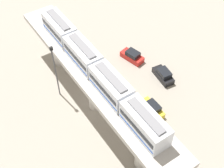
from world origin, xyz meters
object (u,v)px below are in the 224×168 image
(parked_car_red, at_px, (132,56))
(parked_car_yellow, at_px, (152,109))
(train, at_px, (96,69))
(signal_post, at_px, (55,70))
(parked_car_black, at_px, (163,75))

(parked_car_red, bearing_deg, parked_car_yellow, 54.77)
(train, distance_m, parked_car_yellow, 11.49)
(parked_car_yellow, xyz_separation_m, parked_car_red, (-4.40, -10.96, 0.00))
(parked_car_red, relative_size, signal_post, 0.45)
(parked_car_red, height_order, signal_post, signal_post)
(parked_car_yellow, height_order, parked_car_red, same)
(train, distance_m, parked_car_red, 14.99)
(signal_post, bearing_deg, parked_car_red, -179.84)
(train, relative_size, signal_post, 2.76)
(train, xyz_separation_m, parked_car_red, (-10.95, -6.20, -8.15))
(train, height_order, parked_car_red, train)
(train, distance_m, signal_post, 7.81)
(parked_car_red, bearing_deg, parked_car_black, 89.99)
(train, xyz_separation_m, signal_post, (3.40, -6.16, -3.39))
(train, xyz_separation_m, parked_car_black, (-12.50, 0.37, -8.15))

